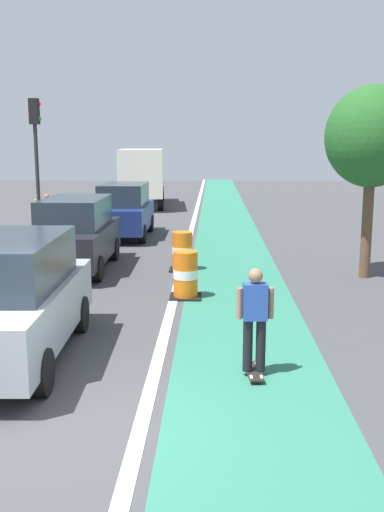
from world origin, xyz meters
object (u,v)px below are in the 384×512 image
object	(u,v)px
skateboarder_on_lane	(255,319)
traffic_light_corner	(36,144)
street_tree_sidewalk	(372,138)
traffic_barrel_front	(186,275)
parked_suv_nearest	(10,298)
parked_suv_second	(76,234)
traffic_barrel_mid	(182,252)
parked_suv_third	(124,210)
delivery_truck_down_block	(143,174)
pedestrian_crossing	(40,213)
pedestrian_waiting	(48,213)

from	to	relation	value
skateboarder_on_lane	traffic_light_corner	bearing A→B (deg)	119.15
traffic_light_corner	street_tree_sidewalk	distance (m)	11.92
skateboarder_on_lane	traffic_barrel_front	world-z (taller)	skateboarder_on_lane
skateboarder_on_lane	street_tree_sidewalk	size ratio (longest dim) A/B	0.34
parked_suv_nearest	street_tree_sidewalk	bearing A→B (deg)	40.57
parked_suv_second	traffic_barrel_front	world-z (taller)	parked_suv_second
traffic_light_corner	traffic_barrel_mid	bearing A→B (deg)	-42.16
parked_suv_third	delivery_truck_down_block	bearing A→B (deg)	93.20
traffic_barrel_mid	traffic_light_corner	distance (m)	8.03
pedestrian_crossing	traffic_barrel_front	bearing A→B (deg)	-56.31
parked_suv_third	delivery_truck_down_block	xyz separation A→B (m)	(-0.63, 11.26, 0.81)
parked_suv_nearest	delivery_truck_down_block	distance (m)	24.21
parked_suv_second	traffic_light_corner	size ratio (longest dim) A/B	0.91
parked_suv_nearest	traffic_light_corner	distance (m)	12.66
parked_suv_third	traffic_barrel_mid	size ratio (longest dim) A/B	4.24
parked_suv_third	pedestrian_waiting	bearing A→B (deg)	174.00
traffic_light_corner	pedestrian_waiting	distance (m)	2.90
parked_suv_nearest	traffic_barrel_mid	world-z (taller)	parked_suv_nearest
skateboarder_on_lane	traffic_barrel_front	size ratio (longest dim) A/B	1.55
parked_suv_third	street_tree_sidewalk	distance (m)	10.30
skateboarder_on_lane	street_tree_sidewalk	xyz separation A→B (m)	(3.42, 6.88, 2.76)
parked_suv_third	street_tree_sidewalk	bearing A→B (deg)	-41.63
delivery_truck_down_block	pedestrian_crossing	distance (m)	11.38
traffic_barrel_front	street_tree_sidewalk	bearing A→B (deg)	25.95
skateboarder_on_lane	parked_suv_nearest	distance (m)	3.99
pedestrian_crossing	traffic_light_corner	bearing A→B (deg)	-73.47
parked_suv_third	delivery_truck_down_block	distance (m)	11.31
traffic_light_corner	pedestrian_waiting	bearing A→B (deg)	92.35
parked_suv_nearest	parked_suv_second	bearing A→B (deg)	94.49
traffic_barrel_front	traffic_light_corner	distance (m)	10.30
traffic_barrel_mid	street_tree_sidewalk	bearing A→B (deg)	-8.28
street_tree_sidewalk	parked_suv_nearest	bearing A→B (deg)	-139.43
parked_suv_nearest	parked_suv_second	world-z (taller)	same
street_tree_sidewalk	traffic_light_corner	bearing A→B (deg)	151.29
street_tree_sidewalk	delivery_truck_down_block	bearing A→B (deg)	114.30
skateboarder_on_lane	traffic_light_corner	xyz separation A→B (m)	(-7.03, 12.61, 2.59)
parked_suv_nearest	traffic_barrel_mid	size ratio (longest dim) A/B	4.27
skateboarder_on_lane	traffic_light_corner	size ratio (longest dim) A/B	0.33
parked_suv_second	delivery_truck_down_block	bearing A→B (deg)	90.54
delivery_truck_down_block	street_tree_sidewalk	world-z (taller)	street_tree_sidewalk
traffic_barrel_mid	traffic_barrel_front	bearing A→B (deg)	-85.59
traffic_barrel_front	parked_suv_nearest	bearing A→B (deg)	-123.64
skateboarder_on_lane	parked_suv_second	world-z (taller)	parked_suv_second
traffic_light_corner	pedestrian_waiting	xyz separation A→B (m)	(-0.05, 1.21, -2.64)
traffic_light_corner	traffic_barrel_front	bearing A→B (deg)	-54.25
parked_suv_nearest	pedestrian_crossing	distance (m)	13.62
traffic_barrel_mid	street_tree_sidewalk	xyz separation A→B (m)	(4.92, -0.72, 3.14)
pedestrian_waiting	street_tree_sidewalk	world-z (taller)	street_tree_sidewalk
parked_suv_second	street_tree_sidewalk	distance (m)	8.36
pedestrian_waiting	parked_suv_third	bearing A→B (deg)	-6.00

